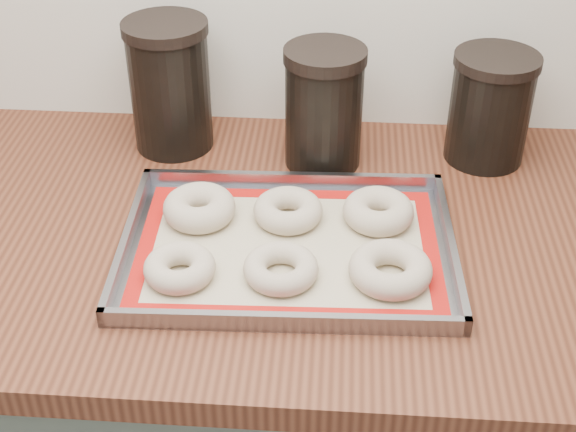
# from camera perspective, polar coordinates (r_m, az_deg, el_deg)

# --- Properties ---
(countertop) EXTENTS (3.06, 0.68, 0.04)m
(countertop) POSITION_cam_1_polar(r_m,az_deg,el_deg) (1.18, 4.33, -1.75)
(countertop) COLOR brown
(countertop) RESTS_ON cabinet
(baking_tray) EXTENTS (0.47, 0.35, 0.03)m
(baking_tray) POSITION_cam_1_polar(r_m,az_deg,el_deg) (1.12, 0.00, -2.21)
(baking_tray) COLOR gray
(baking_tray) RESTS_ON countertop
(baking_mat) EXTENTS (0.43, 0.31, 0.00)m
(baking_mat) POSITION_cam_1_polar(r_m,az_deg,el_deg) (1.12, -0.00, -2.29)
(baking_mat) COLOR #C6B793
(baking_mat) RESTS_ON baking_tray
(bagel_front_left) EXTENTS (0.10, 0.10, 0.03)m
(bagel_front_left) POSITION_cam_1_polar(r_m,az_deg,el_deg) (1.07, -7.72, -3.66)
(bagel_front_left) COLOR #C4B198
(bagel_front_left) RESTS_ON baking_mat
(bagel_front_mid) EXTENTS (0.11, 0.11, 0.03)m
(bagel_front_mid) POSITION_cam_1_polar(r_m,az_deg,el_deg) (1.06, -0.51, -3.75)
(bagel_front_mid) COLOR #C4B198
(bagel_front_mid) RESTS_ON baking_mat
(bagel_front_right) EXTENTS (0.11, 0.11, 0.04)m
(bagel_front_right) POSITION_cam_1_polar(r_m,az_deg,el_deg) (1.06, 7.29, -3.77)
(bagel_front_right) COLOR #C4B198
(bagel_front_right) RESTS_ON baking_mat
(bagel_back_left) EXTENTS (0.13, 0.13, 0.04)m
(bagel_back_left) POSITION_cam_1_polar(r_m,az_deg,el_deg) (1.17, -6.32, 0.59)
(bagel_back_left) COLOR #C4B198
(bagel_back_left) RESTS_ON baking_mat
(bagel_back_mid) EXTENTS (0.10, 0.10, 0.03)m
(bagel_back_mid) POSITION_cam_1_polar(r_m,az_deg,el_deg) (1.16, -0.00, 0.41)
(bagel_back_mid) COLOR #C4B198
(bagel_back_mid) RESTS_ON baking_mat
(bagel_back_right) EXTENTS (0.12, 0.12, 0.04)m
(bagel_back_right) POSITION_cam_1_polar(r_m,az_deg,el_deg) (1.17, 6.44, 0.35)
(bagel_back_right) COLOR #C4B198
(bagel_back_right) RESTS_ON baking_mat
(canister_left) EXTENTS (0.14, 0.14, 0.22)m
(canister_left) POSITION_cam_1_polar(r_m,az_deg,el_deg) (1.33, -8.40, 9.17)
(canister_left) COLOR black
(canister_left) RESTS_ON countertop
(canister_mid) EXTENTS (0.13, 0.13, 0.20)m
(canister_mid) POSITION_cam_1_polar(r_m,az_deg,el_deg) (1.27, 2.56, 7.73)
(canister_mid) COLOR black
(canister_mid) RESTS_ON countertop
(canister_right) EXTENTS (0.13, 0.13, 0.18)m
(canister_right) POSITION_cam_1_polar(r_m,az_deg,el_deg) (1.33, 14.17, 7.48)
(canister_right) COLOR black
(canister_right) RESTS_ON countertop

